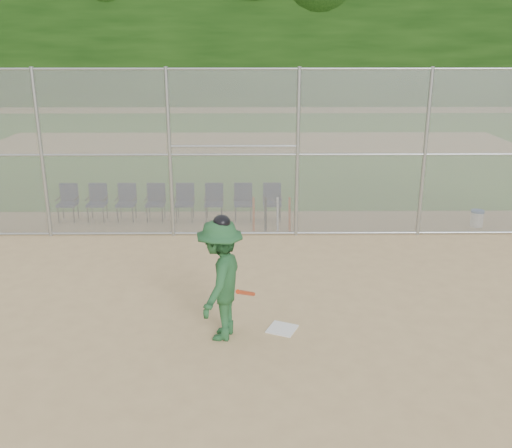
{
  "coord_description": "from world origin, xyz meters",
  "views": [
    {
      "loc": [
        -0.1,
        -8.22,
        4.59
      ],
      "look_at": [
        0.0,
        2.5,
        1.1
      ],
      "focal_mm": 40.0,
      "sensor_mm": 36.0,
      "label": 1
    }
  ],
  "objects_px": {
    "batter_at_plate": "(221,279)",
    "water_cooler": "(477,218)",
    "chair_0": "(67,203)",
    "home_plate": "(282,329)"
  },
  "relations": [
    {
      "from": "batter_at_plate",
      "to": "home_plate",
      "type": "bearing_deg",
      "value": 12.01
    },
    {
      "from": "chair_0",
      "to": "water_cooler",
      "type": "bearing_deg",
      "value": -3.09
    },
    {
      "from": "batter_at_plate",
      "to": "chair_0",
      "type": "bearing_deg",
      "value": 124.98
    },
    {
      "from": "home_plate",
      "to": "chair_0",
      "type": "height_order",
      "value": "chair_0"
    },
    {
      "from": "home_plate",
      "to": "batter_at_plate",
      "type": "bearing_deg",
      "value": -167.99
    },
    {
      "from": "home_plate",
      "to": "batter_at_plate",
      "type": "relative_size",
      "value": 0.21
    },
    {
      "from": "water_cooler",
      "to": "chair_0",
      "type": "height_order",
      "value": "chair_0"
    },
    {
      "from": "batter_at_plate",
      "to": "water_cooler",
      "type": "bearing_deg",
      "value": 41.93
    },
    {
      "from": "home_plate",
      "to": "chair_0",
      "type": "xyz_separation_m",
      "value": [
        -5.34,
        6.0,
        0.47
      ]
    },
    {
      "from": "home_plate",
      "to": "chair_0",
      "type": "bearing_deg",
      "value": 131.66
    }
  ]
}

